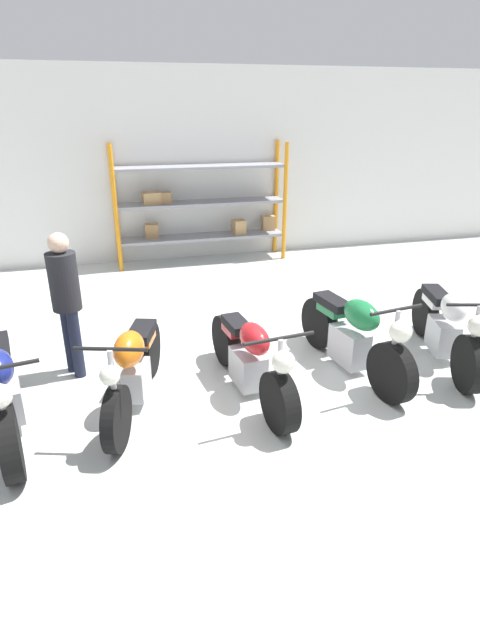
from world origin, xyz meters
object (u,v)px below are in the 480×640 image
Objects in this scene: shelving_rack at (199,205)px; motorcycle_orange at (134,368)px; motorcycle_blue at (4,391)px; motorcycle_red at (251,359)px; person_browsing at (66,294)px; motorcycle_green at (353,336)px; motorcycle_white at (446,327)px.

shelving_rack is 5.38m from motorcycle_orange.
motorcycle_red is at bearing 81.02° from motorcycle_blue.
motorcycle_red is at bearing -94.71° from shelving_rack.
motorcycle_red is at bearing 125.52° from person_browsing.
motorcycle_green is at bearing 110.08° from motorcycle_orange.
person_browsing is at bearing -124.10° from motorcycle_red.
motorcycle_red is (2.42, 0.08, -0.03)m from motorcycle_blue.
motorcycle_white is (4.93, 0.23, -0.00)m from motorcycle_blue.
motorcycle_green reaches higher than motorcycle_red.
motorcycle_red is 2.16m from person_browsing.
shelving_rack is at bearing -178.96° from motorcycle_green.
motorcycle_red is 1.25× the size of person_browsing.
motorcycle_red is 1.01× the size of motorcycle_white.
motorcycle_orange is 1.17× the size of person_browsing.
person_browsing reaches higher than motorcycle_white.
motorcycle_green is at bearing -80.18° from shelving_rack.
shelving_rack is 1.61× the size of motorcycle_blue.
motorcycle_white reaches higher than motorcycle_orange.
motorcycle_green is at bearing 90.90° from motorcycle_red.
motorcycle_blue is (-2.85, -5.22, -0.66)m from shelving_rack.
motorcycle_blue is 0.99× the size of motorcycle_red.
motorcycle_orange is at bearing -107.87° from shelving_rack.
motorcycle_blue is 2.42m from motorcycle_red.
shelving_rack is 1.61× the size of motorcycle_green.
motorcycle_blue is 4.93m from motorcycle_white.
shelving_rack reaches higher than motorcycle_blue.
shelving_rack reaches higher than motorcycle_green.
shelving_rack is 4.77m from person_browsing.
motorcycle_red is 1.30m from motorcycle_green.
motorcycle_white is 4.47m from person_browsing.
shelving_rack is at bearing -141.70° from motorcycle_white.
motorcycle_green is 3.28m from person_browsing.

